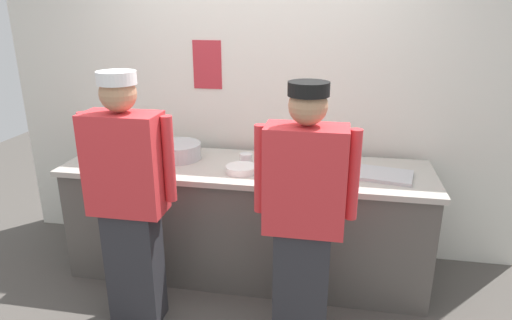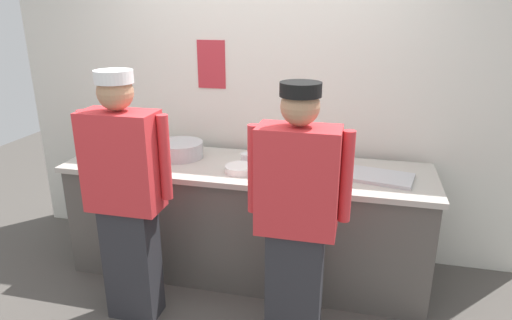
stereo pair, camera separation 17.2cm
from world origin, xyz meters
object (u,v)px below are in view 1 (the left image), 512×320
object	(u,v)px
chef_center	(304,215)
ramekin_yellow_sauce	(330,161)
plate_stack_rear	(277,166)
mixing_bowl_steel	(177,151)
squeeze_bottle_primary	(138,152)
ramekin_green_sauce	(300,176)
chef_near_left	(128,197)
squeeze_bottle_secondary	(347,154)
sheet_tray	(378,174)
ramekin_orange_sauce	(116,155)
deli_cup	(246,159)
plate_stack_front	(241,169)
squeeze_bottle_spare	(322,168)

from	to	relation	value
chef_center	ramekin_yellow_sauce	xyz separation A→B (m)	(0.12, 0.87, 0.04)
plate_stack_rear	mixing_bowl_steel	bearing A→B (deg)	172.47
mixing_bowl_steel	squeeze_bottle_primary	xyz separation A→B (m)	(-0.25, -0.17, 0.03)
mixing_bowl_steel	ramekin_green_sauce	xyz separation A→B (m)	(0.97, -0.28, -0.04)
plate_stack_rear	mixing_bowl_steel	distance (m)	0.80
ramekin_yellow_sauce	chef_near_left	bearing A→B (deg)	-145.16
mixing_bowl_steel	chef_center	bearing A→B (deg)	-37.09
ramekin_green_sauce	squeeze_bottle_primary	bearing A→B (deg)	174.85
chef_near_left	squeeze_bottle_secondary	size ratio (longest dim) A/B	9.18
chef_center	squeeze_bottle_secondary	distance (m)	0.92
plate_stack_rear	sheet_tray	xyz separation A→B (m)	(0.71, -0.00, -0.01)
mixing_bowl_steel	squeeze_bottle_primary	size ratio (longest dim) A/B	1.98
ramekin_orange_sauce	ramekin_green_sauce	size ratio (longest dim) A/B	1.09
chef_near_left	mixing_bowl_steel	bearing A→B (deg)	86.61
ramekin_green_sauce	deli_cup	size ratio (longest dim) A/B	1.02
plate_stack_front	sheet_tray	size ratio (longest dim) A/B	0.47
chef_center	squeeze_bottle_primary	size ratio (longest dim) A/B	8.89
mixing_bowl_steel	sheet_tray	world-z (taller)	mixing_bowl_steel
chef_center	ramekin_orange_sauce	size ratio (longest dim) A/B	16.41
chef_near_left	squeeze_bottle_secondary	distance (m)	1.59
squeeze_bottle_primary	squeeze_bottle_secondary	size ratio (longest dim) A/B	1.02
chef_near_left	deli_cup	world-z (taller)	chef_near_left
chef_center	plate_stack_rear	xyz separation A→B (m)	(-0.25, 0.69, 0.04)
ramekin_orange_sauce	squeeze_bottle_primary	bearing A→B (deg)	-24.67
ramekin_green_sauce	plate_stack_rear	bearing A→B (deg)	136.51
chef_near_left	ramekin_yellow_sauce	world-z (taller)	chef_near_left
chef_near_left	sheet_tray	world-z (taller)	chef_near_left
mixing_bowl_steel	ramekin_yellow_sauce	size ratio (longest dim) A/B	3.62
squeeze_bottle_primary	deli_cup	xyz separation A→B (m)	(0.80, 0.13, -0.05)
deli_cup	chef_near_left	bearing A→B (deg)	-128.91
chef_center	squeeze_bottle_secondary	xyz separation A→B (m)	(0.24, 0.88, 0.10)
plate_stack_front	squeeze_bottle_secondary	xyz separation A→B (m)	(0.74, 0.30, 0.06)
plate_stack_front	squeeze_bottle_primary	xyz separation A→B (m)	(-0.80, 0.04, 0.06)
chef_near_left	deli_cup	distance (m)	0.95
chef_center	ramekin_green_sauce	bearing A→B (deg)	98.00
mixing_bowl_steel	deli_cup	xyz separation A→B (m)	(0.55, -0.03, -0.02)
chef_near_left	ramekin_yellow_sauce	distance (m)	1.47
ramekin_green_sauce	ramekin_orange_sauce	bearing A→B (deg)	171.47
sheet_tray	squeeze_bottle_spare	bearing A→B (deg)	-157.56
chef_near_left	plate_stack_rear	xyz separation A→B (m)	(0.84, 0.66, 0.02)
chef_near_left	sheet_tray	size ratio (longest dim) A/B	3.57
mixing_bowl_steel	ramekin_orange_sauce	distance (m)	0.49
plate_stack_rear	chef_near_left	bearing A→B (deg)	-141.65
ramekin_orange_sauce	sheet_tray	bearing A→B (deg)	-1.46
plate_stack_front	ramekin_green_sauce	bearing A→B (deg)	-8.92
deli_cup	squeeze_bottle_secondary	bearing A→B (deg)	9.24
chef_near_left	mixing_bowl_steel	distance (m)	0.77
chef_near_left	mixing_bowl_steel	xyz separation A→B (m)	(0.05, 0.77, 0.06)
plate_stack_rear	squeeze_bottle_secondary	xyz separation A→B (m)	(0.49, 0.19, 0.06)
ramekin_orange_sauce	plate_stack_front	bearing A→B (deg)	-8.38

